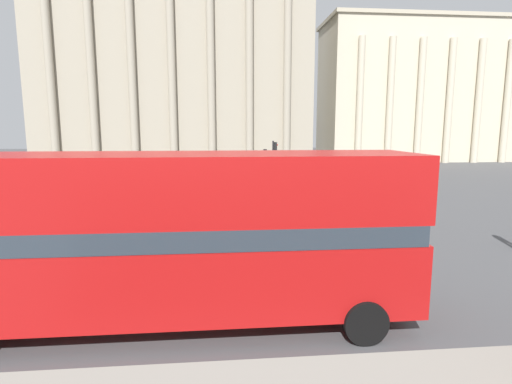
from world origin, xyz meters
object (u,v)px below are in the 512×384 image
at_px(traffic_light_mid, 129,176).
at_px(pedestrian_black, 247,195).
at_px(traffic_light_far, 274,159).
at_px(plaza_building_left, 177,62).
at_px(double_decker_bus, 172,233).
at_px(plaza_building_right, 429,93).
at_px(traffic_light_near, 267,190).

bearing_deg(traffic_light_mid, pedestrian_black, 11.02).
distance_m(traffic_light_mid, pedestrian_black, 6.24).
xyz_separation_m(traffic_light_far, pedestrian_black, (-2.58, -7.77, -1.46)).
relative_size(plaza_building_left, traffic_light_far, 9.08).
height_order(double_decker_bus, traffic_light_far, double_decker_bus).
relative_size(double_decker_bus, plaza_building_right, 0.34).
relative_size(traffic_light_near, pedestrian_black, 2.26).
bearing_deg(traffic_light_near, plaza_building_right, 56.63).
bearing_deg(traffic_light_far, pedestrian_black, -108.37).
bearing_deg(double_decker_bus, traffic_light_mid, 114.16).
bearing_deg(double_decker_bus, plaza_building_left, 102.81).
xyz_separation_m(traffic_light_mid, traffic_light_far, (8.57, 8.93, 0.18)).
bearing_deg(plaza_building_right, double_decker_bus, -123.26).
height_order(double_decker_bus, plaza_building_left, plaza_building_left).
height_order(plaza_building_right, traffic_light_far, plaza_building_right).
bearing_deg(double_decker_bus, plaza_building_right, 64.27).
distance_m(traffic_light_far, pedestrian_black, 8.31).
bearing_deg(traffic_light_far, traffic_light_mid, -133.82).
distance_m(double_decker_bus, traffic_light_far, 20.99).
xyz_separation_m(plaza_building_left, traffic_light_near, (6.88, -40.83, -10.61)).
bearing_deg(traffic_light_mid, double_decker_bus, -73.37).
bearing_deg(pedestrian_black, plaza_building_left, -11.21).
bearing_deg(traffic_light_mid, plaza_building_right, 46.82).
bearing_deg(plaza_building_right, traffic_light_mid, -133.18).
relative_size(plaza_building_left, plaza_building_right, 1.06).
xyz_separation_m(traffic_light_near, traffic_light_far, (2.46, 16.02, -0.09)).
height_order(plaza_building_right, pedestrian_black, plaza_building_right).
bearing_deg(pedestrian_black, plaza_building_right, -61.85).
height_order(traffic_light_near, pedestrian_black, traffic_light_near).
xyz_separation_m(plaza_building_left, traffic_light_far, (9.34, -24.81, -10.70)).
distance_m(double_decker_bus, plaza_building_right, 60.28).
bearing_deg(plaza_building_left, pedestrian_black, -78.28).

